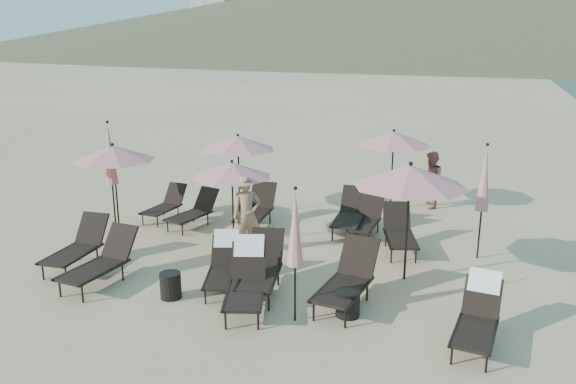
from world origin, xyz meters
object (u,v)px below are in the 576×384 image
(lounger_1, at_px, (101,261))
(lounger_3, at_px, (247,278))
(side_table_0, at_px, (171,285))
(lounger_7, at_px, (194,211))
(umbrella_open_4, at_px, (394,139))
(beachgoer_b, at_px, (431,180))
(lounger_0, at_px, (78,246))
(lounger_11, at_px, (399,231))
(side_table_1, at_px, (348,303))
(lounger_4, at_px, (348,279))
(umbrella_closed_0, at_px, (295,229))
(umbrella_closed_1, at_px, (484,179))
(lounger_10, at_px, (350,213))
(umbrella_open_2, at_px, (410,176))
(umbrella_closed_2, at_px, (110,154))
(lounger_5, at_px, (478,315))
(lounger_2, at_px, (223,264))
(umbrella_open_3, at_px, (238,143))
(umbrella_open_1, at_px, (232,170))
(umbrella_open_0, at_px, (113,153))
(lounger_6, at_px, (165,204))
(lounger_8, at_px, (257,208))
(lounger_9, at_px, (366,218))
(beachgoer_a, at_px, (247,215))
(lounger_12, at_px, (262,267))

(lounger_1, relative_size, lounger_3, 0.95)
(side_table_0, bearing_deg, lounger_7, 113.46)
(umbrella_open_4, bearing_deg, beachgoer_b, 26.53)
(lounger_0, height_order, lounger_1, lounger_1)
(lounger_11, bearing_deg, umbrella_open_4, 86.37)
(lounger_11, xyz_separation_m, side_table_1, (-0.30, -3.50, -0.22))
(lounger_4, relative_size, umbrella_closed_0, 0.80)
(umbrella_open_4, height_order, umbrella_closed_1, umbrella_closed_1)
(lounger_0, xyz_separation_m, umbrella_closed_0, (5.09, -0.69, 1.19))
(lounger_10, xyz_separation_m, umbrella_open_2, (1.75, -2.53, 1.66))
(umbrella_closed_0, relative_size, beachgoer_b, 1.45)
(umbrella_closed_1, distance_m, beachgoer_b, 4.03)
(umbrella_closed_2, bearing_deg, lounger_10, 18.25)
(lounger_5, bearing_deg, lounger_2, 178.78)
(umbrella_open_3, xyz_separation_m, beachgoer_b, (4.93, 2.27, -1.14))
(lounger_4, xyz_separation_m, lounger_7, (-4.81, 2.99, -0.07))
(lounger_11, height_order, umbrella_open_1, umbrella_open_1)
(umbrella_closed_0, bearing_deg, umbrella_open_2, 58.21)
(lounger_4, relative_size, umbrella_open_2, 0.78)
(umbrella_open_0, relative_size, umbrella_open_1, 1.10)
(side_table_0, distance_m, beachgoer_b, 8.59)
(lounger_2, relative_size, umbrella_closed_1, 0.64)
(lounger_6, xyz_separation_m, lounger_8, (2.54, 0.26, 0.07))
(lounger_9, distance_m, umbrella_closed_0, 4.96)
(umbrella_open_2, distance_m, side_table_1, 2.77)
(lounger_6, relative_size, beachgoer_b, 0.93)
(umbrella_closed_0, xyz_separation_m, side_table_1, (0.80, 0.48, -1.41))
(lounger_1, distance_m, beachgoer_a, 3.21)
(lounger_0, relative_size, lounger_1, 0.98)
(lounger_10, bearing_deg, umbrella_closed_2, -165.62)
(lounger_3, relative_size, lounger_8, 1.04)
(beachgoer_a, bearing_deg, lounger_5, -61.97)
(lounger_3, bearing_deg, umbrella_closed_0, -33.43)
(lounger_6, height_order, beachgoer_a, beachgoer_a)
(lounger_5, relative_size, umbrella_closed_0, 0.70)
(lounger_10, bearing_deg, lounger_0, -142.63)
(side_table_0, bearing_deg, beachgoer_b, 63.62)
(lounger_2, bearing_deg, lounger_3, -56.77)
(umbrella_open_1, bearing_deg, side_table_0, -86.83)
(lounger_4, xyz_separation_m, umbrella_open_3, (-4.25, 4.53, 1.47))
(lounger_2, bearing_deg, lounger_4, -17.17)
(lounger_7, bearing_deg, lounger_5, -15.47)
(beachgoer_a, bearing_deg, umbrella_closed_2, 136.62)
(lounger_7, height_order, lounger_12, lounger_12)
(lounger_3, bearing_deg, lounger_12, 70.08)
(umbrella_closed_1, bearing_deg, lounger_4, -123.88)
(umbrella_closed_1, bearing_deg, lounger_7, -178.47)
(umbrella_open_1, relative_size, side_table_0, 4.11)
(lounger_2, bearing_deg, lounger_9, 45.14)
(lounger_12, relative_size, umbrella_closed_0, 0.79)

